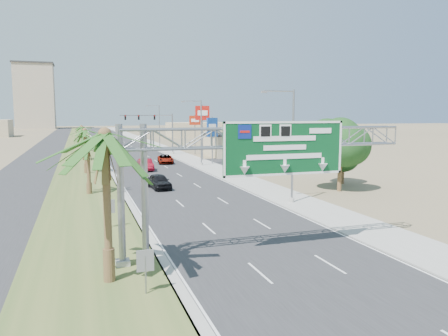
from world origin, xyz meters
name	(u,v)px	position (x,y,z in m)	size (l,w,h in m)	color
ground	(387,333)	(0.00, 0.00, 0.00)	(600.00, 600.00, 0.00)	#8C7A59
road	(118,143)	(0.00, 110.00, 0.01)	(12.00, 300.00, 0.02)	#28282B
sidewalk_right	(149,142)	(8.50, 110.00, 0.05)	(4.00, 300.00, 0.10)	#9E9B93
median_grass	(80,144)	(-10.00, 110.00, 0.06)	(7.00, 300.00, 0.12)	#3C5324
opposing_road	(52,145)	(-17.00, 110.00, 0.01)	(8.00, 300.00, 0.02)	#28282B
sign_gantry	(256,147)	(-1.06, 9.93, 6.06)	(16.75, 1.24, 7.50)	gray
palm_near	(105,135)	(-9.20, 8.00, 6.93)	(5.70, 5.70, 8.35)	brown
palm_row_b	(88,145)	(-9.50, 32.00, 4.90)	(3.99, 3.99, 5.95)	brown
palm_row_c	(85,131)	(-9.50, 48.00, 5.66)	(3.99, 3.99, 6.75)	brown
palm_row_d	(83,135)	(-9.50, 66.00, 4.42)	(3.99, 3.99, 5.45)	brown
palm_row_e	(82,128)	(-9.50, 85.00, 5.09)	(3.99, 3.99, 6.15)	brown
palm_row_f	(81,126)	(-9.50, 110.00, 4.71)	(3.99, 3.99, 5.75)	brown
streetlight_near	(291,151)	(7.30, 22.00, 4.69)	(3.27, 0.44, 10.00)	gray
streetlight_mid	(200,135)	(7.30, 52.00, 4.69)	(3.27, 0.44, 10.00)	gray
streetlight_far	(159,128)	(7.30, 88.00, 4.69)	(3.27, 0.44, 10.00)	gray
signal_mast	(162,130)	(5.17, 71.97, 4.85)	(10.28, 0.71, 8.00)	gray
store_building	(254,145)	(22.00, 66.00, 2.00)	(18.00, 10.00, 4.00)	tan
oak_near	(340,147)	(15.00, 26.00, 4.53)	(4.50, 4.50, 6.80)	brown
oak_far	(343,150)	(18.00, 30.00, 3.82)	(3.50, 3.50, 5.60)	brown
median_signback_a	(145,264)	(-7.80, 6.00, 1.45)	(0.75, 0.08, 2.08)	gray
median_signback_b	(109,209)	(-8.50, 18.00, 1.45)	(0.75, 0.08, 2.08)	gray
tower_distant	(35,97)	(-32.00, 250.00, 17.50)	(20.00, 16.00, 35.00)	tan
building_distant_right	(196,129)	(30.00, 140.00, 2.50)	(20.00, 12.00, 5.00)	tan
car_left_lane	(159,181)	(-2.36, 33.29, 0.79)	(1.86, 4.61, 1.57)	black
car_mid_lane	(145,165)	(-1.50, 49.07, 0.82)	(1.73, 4.95, 1.63)	maroon
car_right_lane	(165,159)	(2.84, 56.88, 0.70)	(2.33, 5.05, 1.40)	gray
car_far	(118,146)	(-2.05, 86.99, 0.79)	(2.20, 5.41, 1.57)	black
pole_sign_red_near	(202,116)	(9.74, 59.34, 7.51)	(2.42, 0.56, 9.50)	gray
pole_sign_blue	(212,129)	(9.94, 54.26, 5.54)	(1.98, 0.99, 7.53)	gray
pole_sign_red_far	(195,123)	(11.56, 71.29, 6.14)	(2.22, 0.73, 7.81)	gray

